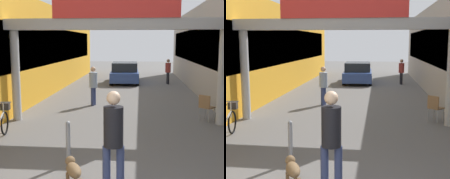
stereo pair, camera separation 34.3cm
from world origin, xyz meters
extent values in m
cube|color=gold|center=(-5.10, 11.00, 2.21)|extent=(3.00, 26.00, 4.41)
cube|color=black|center=(-3.62, 11.00, 2.43)|extent=(0.04, 23.40, 1.76)
cube|color=black|center=(3.62, 11.00, 2.43)|extent=(0.04, 23.40, 1.76)
cylinder|color=#B2B2B2|center=(-3.35, 6.92, 1.50)|extent=(0.28, 0.28, 3.00)
cylinder|color=#B2B2B2|center=(3.35, 6.92, 1.50)|extent=(0.28, 0.28, 3.00)
cube|color=#B2B2B2|center=(0.00, 6.92, 3.17)|extent=(7.40, 0.44, 0.35)
cube|color=red|center=(0.00, 6.72, 3.67)|extent=(3.96, 0.10, 0.64)
cylinder|color=navy|center=(0.22, 2.04, 0.42)|extent=(0.16, 0.16, 0.84)
cylinder|color=navy|center=(0.45, 2.07, 0.42)|extent=(0.16, 0.16, 0.84)
cylinder|color=black|center=(0.33, 2.05, 1.18)|extent=(0.38, 0.38, 0.69)
sphere|color=beige|center=(0.33, 2.05, 1.68)|extent=(0.27, 0.27, 0.24)
cylinder|color=navy|center=(-1.17, 9.50, 0.38)|extent=(0.16, 0.16, 0.75)
cylinder|color=navy|center=(-1.13, 9.73, 0.38)|extent=(0.16, 0.16, 0.75)
cylinder|color=#8C9EB2|center=(-1.15, 9.61, 1.06)|extent=(0.39, 0.39, 0.62)
sphere|color=tan|center=(-1.15, 9.61, 1.51)|extent=(0.24, 0.24, 0.21)
cylinder|color=black|center=(2.54, 16.60, 0.36)|extent=(0.15, 0.15, 0.73)
cylinder|color=black|center=(2.52, 16.84, 0.36)|extent=(0.15, 0.15, 0.73)
cylinder|color=#99332D|center=(2.53, 16.72, 1.03)|extent=(0.37, 0.37, 0.60)
sphere|color=#8C664C|center=(2.53, 16.72, 1.46)|extent=(0.22, 0.22, 0.21)
ellipsoid|color=brown|center=(-0.41, 2.25, 0.29)|extent=(0.47, 0.62, 0.23)
sphere|color=brown|center=(-0.52, 2.48, 0.37)|extent=(0.26, 0.26, 0.19)
sphere|color=white|center=(-0.49, 2.40, 0.28)|extent=(0.18, 0.18, 0.14)
cylinder|color=brown|center=(-0.55, 2.37, 0.09)|extent=(0.09, 0.09, 0.18)
cylinder|color=brown|center=(-0.42, 2.44, 0.09)|extent=(0.09, 0.09, 0.18)
torus|color=black|center=(-3.03, 5.20, 0.34)|extent=(0.15, 0.67, 0.67)
cylinder|color=beige|center=(-3.02, 5.14, 0.72)|extent=(0.04, 0.04, 0.46)
cylinder|color=gray|center=(-3.02, 5.14, 0.96)|extent=(0.46, 0.09, 0.03)
cube|color=#332D28|center=(-3.05, 5.34, 0.80)|extent=(0.27, 0.23, 0.20)
cylinder|color=gray|center=(-0.73, 3.23, 0.44)|extent=(0.10, 0.10, 0.88)
sphere|color=gray|center=(-0.73, 3.23, 0.91)|extent=(0.10, 0.10, 0.10)
cylinder|color=gray|center=(3.00, 7.57, 0.23)|extent=(0.04, 0.04, 0.45)
cylinder|color=gray|center=(3.25, 7.34, 0.23)|extent=(0.04, 0.04, 0.45)
cylinder|color=gray|center=(2.77, 7.32, 0.23)|extent=(0.04, 0.04, 0.45)
cylinder|color=gray|center=(3.02, 7.09, 0.23)|extent=(0.04, 0.04, 0.45)
cube|color=olive|center=(3.01, 7.33, 0.47)|extent=(0.57, 0.57, 0.04)
cube|color=olive|center=(2.89, 7.20, 0.69)|extent=(0.32, 0.30, 0.40)
cube|color=#2D478C|center=(-0.22, 17.18, 0.48)|extent=(1.88, 4.06, 0.60)
cube|color=#1E2328|center=(-0.21, 17.03, 1.06)|extent=(1.65, 2.25, 0.55)
cylinder|color=black|center=(-1.06, 18.60, 0.30)|extent=(0.22, 0.61, 0.60)
cylinder|color=black|center=(0.53, 18.66, 0.30)|extent=(0.22, 0.61, 0.60)
cylinder|color=black|center=(-0.96, 15.71, 0.30)|extent=(0.22, 0.61, 0.60)
cylinder|color=black|center=(0.62, 15.76, 0.30)|extent=(0.22, 0.61, 0.60)
camera|label=1|loc=(0.77, -3.06, 2.60)|focal=50.00mm
camera|label=2|loc=(1.11, -3.03, 2.60)|focal=50.00mm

